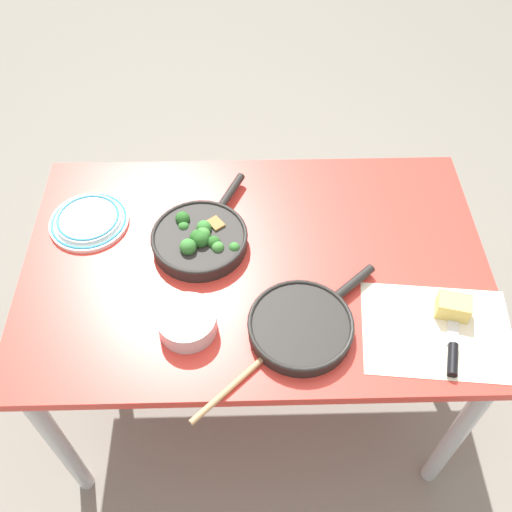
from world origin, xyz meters
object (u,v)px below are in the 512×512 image
(skillet_broccoli, at_px, (200,238))
(grater_knife, at_px, (453,343))
(wooden_spoon, at_px, (260,361))
(dinner_plate_stack, at_px, (89,220))
(skillet_eggs, at_px, (302,326))
(cheese_block, at_px, (453,307))
(prep_bowl_steel, at_px, (187,323))

(skillet_broccoli, height_order, grater_knife, skillet_broccoli)
(wooden_spoon, height_order, dinner_plate_stack, dinner_plate_stack)
(skillet_eggs, bearing_deg, cheese_block, -34.77)
(skillet_eggs, distance_m, grater_knife, 0.37)
(skillet_broccoli, bearing_deg, skillet_eggs, -112.36)
(wooden_spoon, distance_m, cheese_block, 0.51)
(grater_knife, bearing_deg, cheese_block, 4.50)
(wooden_spoon, distance_m, dinner_plate_stack, 0.66)
(grater_knife, bearing_deg, skillet_broccoli, 77.27)
(wooden_spoon, xyz_separation_m, grater_knife, (0.47, 0.04, 0.00))
(skillet_broccoli, relative_size, skillet_eggs, 1.13)
(wooden_spoon, relative_size, cheese_block, 2.92)
(dinner_plate_stack, distance_m, prep_bowl_steel, 0.47)
(skillet_broccoli, height_order, wooden_spoon, skillet_broccoli)
(dinner_plate_stack, bearing_deg, wooden_spoon, -43.93)
(skillet_broccoli, height_order, dinner_plate_stack, skillet_broccoli)
(dinner_plate_stack, bearing_deg, prep_bowl_steel, -50.11)
(cheese_block, distance_m, dinner_plate_stack, 1.02)
(skillet_eggs, height_order, prep_bowl_steel, prep_bowl_steel)
(grater_knife, distance_m, cheese_block, 0.10)
(grater_knife, relative_size, dinner_plate_stack, 1.12)
(cheese_block, bearing_deg, skillet_eggs, -173.61)
(skillet_broccoli, height_order, skillet_eggs, skillet_broccoli)
(grater_knife, height_order, cheese_block, cheese_block)
(skillet_broccoli, bearing_deg, wooden_spoon, -132.22)
(prep_bowl_steel, bearing_deg, skillet_broccoli, 85.41)
(cheese_block, xyz_separation_m, prep_bowl_steel, (-0.66, -0.03, 0.00))
(wooden_spoon, height_order, grater_knife, grater_knife)
(cheese_block, distance_m, prep_bowl_steel, 0.67)
(skillet_broccoli, xyz_separation_m, prep_bowl_steel, (-0.02, -0.27, -0.00))
(grater_knife, xyz_separation_m, cheese_block, (0.02, 0.09, 0.02))
(wooden_spoon, distance_m, prep_bowl_steel, 0.20)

